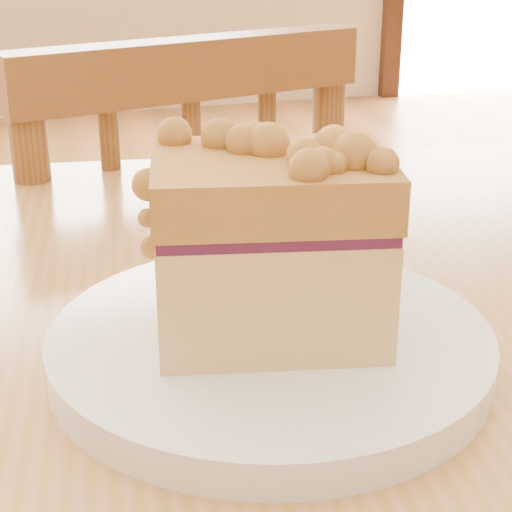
{
  "coord_description": "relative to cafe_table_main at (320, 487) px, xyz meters",
  "views": [
    {
      "loc": [
        -0.04,
        -0.21,
        1.0
      ],
      "look_at": [
        0.08,
        0.23,
        0.8
      ],
      "focal_mm": 62.0,
      "sensor_mm": 36.0,
      "label": 1
    }
  ],
  "objects": [
    {
      "name": "cafe_chair_main",
      "position": [
        -0.03,
        0.54,
        -0.21
      ],
      "size": [
        0.48,
        0.48,
        0.87
      ],
      "rotation": [
        0.0,
        0.0,
        3.38
      ],
      "color": "brown",
      "rests_on": "ground"
    },
    {
      "name": "cafe_table_main",
      "position": [
        0.0,
        0.0,
        0.0
      ],
      "size": [
        1.29,
        0.94,
        0.75
      ],
      "rotation": [
        0.0,
        0.0,
        -0.12
      ],
      "color": "#BD7E49",
      "rests_on": "ground"
    },
    {
      "name": "cake_slice",
      "position": [
        -0.04,
        -0.01,
        0.17
      ],
      "size": [
        0.14,
        0.11,
        0.12
      ],
      "rotation": [
        0.0,
        0.0,
        -0.18
      ],
      "color": "tan",
      "rests_on": "plate"
    },
    {
      "name": "plate",
      "position": [
        -0.04,
        -0.01,
        0.11
      ],
      "size": [
        0.25,
        0.25,
        0.02
      ],
      "color": "white",
      "rests_on": "cafe_table_main"
    }
  ]
}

